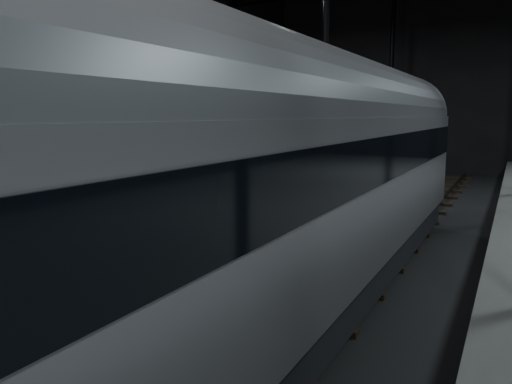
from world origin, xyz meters
The scene contains 6 objects.
ground centered at (0.00, 0.00, 0.00)m, with size 44.00×44.00×0.00m, color black.
platform_left centered at (-7.50, 0.00, 0.50)m, with size 9.00×43.80×1.00m, color #595956.
tactile_strip centered at (-3.25, 0.00, 1.00)m, with size 0.50×43.80×0.01m, color olive.
track centered at (0.00, 0.00, 0.07)m, with size 2.40×43.00×0.24m.
train centered at (0.00, -3.49, 2.75)m, with size 2.77×18.46×4.93m.
woman centered at (-5.73, -2.06, 1.83)m, with size 0.60×0.40×1.66m, color #9E8261.
Camera 1 is at (3.38, -11.98, 3.78)m, focal length 35.00 mm.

